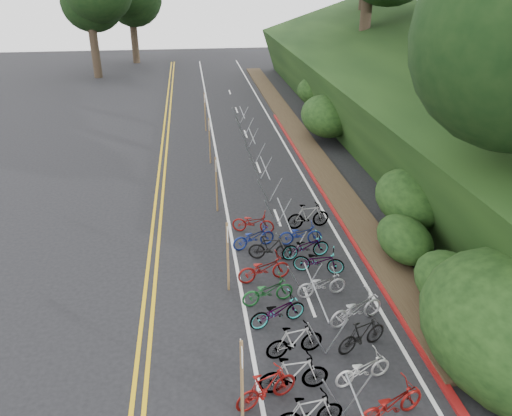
{
  "coord_description": "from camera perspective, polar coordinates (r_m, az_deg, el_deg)",
  "views": [
    {
      "loc": [
        -0.31,
        -8.72,
        9.64
      ],
      "look_at": [
        1.96,
        8.39,
        1.3
      ],
      "focal_mm": 35.0,
      "sensor_mm": 36.0,
      "label": 1
    }
  ],
  "objects": [
    {
      "name": "red_curb",
      "position": [
        23.61,
        7.86,
        1.57
      ],
      "size": [
        0.25,
        28.0,
        0.1
      ],
      "primitive_type": "cube",
      "color": "maroon",
      "rests_on": "ground"
    },
    {
      "name": "ground",
      "position": [
        13.0,
        -4.0,
        -22.16
      ],
      "size": [
        120.0,
        120.0,
        0.0
      ],
      "primitive_type": "plane",
      "color": "black",
      "rests_on": "ground"
    },
    {
      "name": "road_markings",
      "position": [
        21.16,
        -4.19,
        -1.38
      ],
      "size": [
        7.47,
        80.0,
        0.01
      ],
      "color": "gold",
      "rests_on": "ground"
    },
    {
      "name": "bike_front",
      "position": [
        12.79,
        1.2,
        -19.83
      ],
      "size": [
        1.06,
        1.73,
        1.01
      ],
      "primitive_type": "imported",
      "rotation": [
        0.0,
        0.0,
        1.95
      ],
      "color": "maroon",
      "rests_on": "ground"
    },
    {
      "name": "bike_valet",
      "position": [
        15.2,
        6.51,
        -11.5
      ],
      "size": [
        3.61,
        13.83,
        1.08
      ],
      "color": "navy",
      "rests_on": "ground"
    },
    {
      "name": "signpost_near",
      "position": [
        11.88,
        -1.63,
        -18.59
      ],
      "size": [
        0.08,
        0.4,
        2.33
      ],
      "color": "brown",
      "rests_on": "ground"
    },
    {
      "name": "bike_racks_rest",
      "position": [
        23.66,
        1.02,
        3.99
      ],
      "size": [
        1.14,
        23.0,
        1.17
      ],
      "color": "gray",
      "rests_on": "ground"
    },
    {
      "name": "signposts_rest",
      "position": [
        24.17,
        -4.99,
        5.84
      ],
      "size": [
        0.08,
        18.4,
        2.5
      ],
      "color": "brown",
      "rests_on": "ground"
    },
    {
      "name": "embankment",
      "position": [
        31.57,
        17.89,
        11.63
      ],
      "size": [
        14.3,
        48.14,
        9.11
      ],
      "color": "black",
      "rests_on": "ground"
    }
  ]
}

